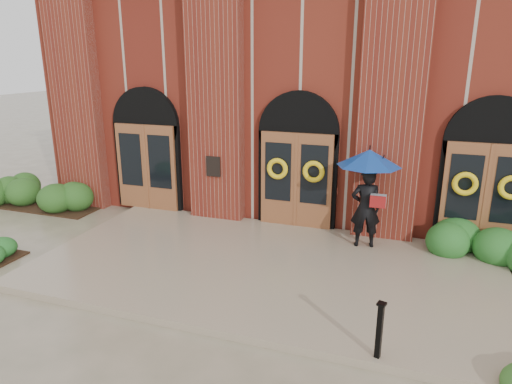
% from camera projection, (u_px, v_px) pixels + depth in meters
% --- Properties ---
extents(ground, '(90.00, 90.00, 0.00)m').
position_uv_depth(ground, '(264.00, 273.00, 9.87)').
color(ground, gray).
rests_on(ground, ground).
extents(landing, '(10.00, 5.30, 0.15)m').
position_uv_depth(landing, '(266.00, 267.00, 9.99)').
color(landing, gray).
rests_on(landing, ground).
extents(church_building, '(16.20, 12.53, 7.00)m').
position_uv_depth(church_building, '(338.00, 85.00, 16.83)').
color(church_building, maroon).
rests_on(church_building, ground).
extents(man_with_umbrella, '(1.76, 1.76, 2.34)m').
position_uv_depth(man_with_umbrella, '(368.00, 180.00, 10.49)').
color(man_with_umbrella, black).
rests_on(man_with_umbrella, landing).
extents(metal_post, '(0.15, 0.15, 0.92)m').
position_uv_depth(metal_post, '(380.00, 329.00, 6.76)').
color(metal_post, black).
rests_on(metal_post, landing).
extents(hedge_wall_left, '(3.19, 1.28, 0.82)m').
position_uv_depth(hedge_wall_left, '(46.00, 193.00, 14.20)').
color(hedge_wall_left, '#234B19').
rests_on(hedge_wall_left, ground).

